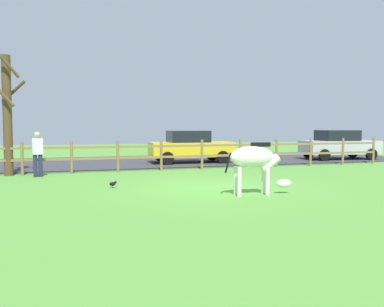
{
  "coord_description": "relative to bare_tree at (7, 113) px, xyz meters",
  "views": [
    {
      "loc": [
        -4.26,
        -11.5,
        1.86
      ],
      "look_at": [
        -0.19,
        1.4,
        0.94
      ],
      "focal_mm": 38.65,
      "sensor_mm": 36.0,
      "label": 1
    }
  ],
  "objects": [
    {
      "name": "ground_plane",
      "position": [
        6.16,
        -5.1,
        -2.33
      ],
      "size": [
        60.0,
        60.0,
        0.0
      ],
      "primitive_type": "plane",
      "color": "#549338"
    },
    {
      "name": "parking_asphalt",
      "position": [
        6.16,
        4.2,
        -2.3
      ],
      "size": [
        28.0,
        7.4,
        0.05
      ],
      "primitive_type": "cube",
      "color": "#38383D",
      "rests_on": "ground_plane"
    },
    {
      "name": "paddock_fence",
      "position": [
        5.78,
        -0.1,
        -1.61
      ],
      "size": [
        21.35,
        0.11,
        1.27
      ],
      "color": "olive",
      "rests_on": "ground_plane"
    },
    {
      "name": "bare_tree",
      "position": [
        0.0,
        0.0,
        0.0
      ],
      "size": [
        1.15,
        1.2,
        4.63
      ],
      "color": "#513A23",
      "rests_on": "ground_plane"
    },
    {
      "name": "zebra",
      "position": [
        6.81,
        -6.62,
        -1.4
      ],
      "size": [
        1.94,
        0.55,
        1.41
      ],
      "color": "white",
      "rests_on": "ground_plane"
    },
    {
      "name": "crow_on_grass",
      "position": [
        3.32,
        -4.22,
        -2.2
      ],
      "size": [
        0.21,
        0.1,
        0.2
      ],
      "color": "black",
      "rests_on": "ground_plane"
    },
    {
      "name": "parked_car_silver",
      "position": [
        16.1,
        2.17,
        -1.48
      ],
      "size": [
        4.16,
        2.21,
        1.56
      ],
      "color": "#B7BABF",
      "rests_on": "parking_asphalt"
    },
    {
      "name": "parked_car_yellow",
      "position": [
        7.88,
        2.65,
        -1.48
      ],
      "size": [
        4.07,
        2.02,
        1.56
      ],
      "color": "yellow",
      "rests_on": "parking_asphalt"
    },
    {
      "name": "visitor_near_fence",
      "position": [
        1.05,
        -0.75,
        -1.42
      ],
      "size": [
        0.4,
        0.29,
        1.64
      ],
      "color": "#232847",
      "rests_on": "ground_plane"
    }
  ]
}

